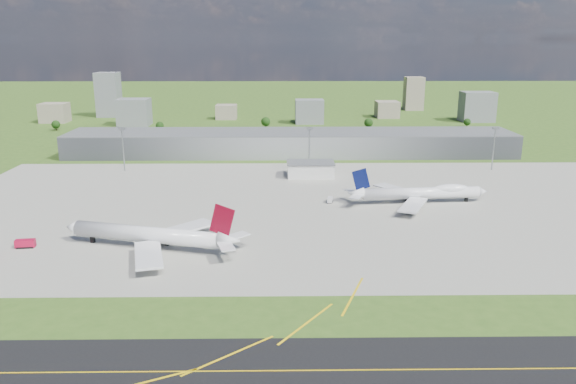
{
  "coord_description": "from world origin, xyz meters",
  "views": [
    {
      "loc": [
        -7.13,
        -212.27,
        76.15
      ],
      "look_at": [
        -3.73,
        33.35,
        9.0
      ],
      "focal_mm": 35.0,
      "sensor_mm": 36.0,
      "label": 1
    }
  ],
  "objects_px": {
    "airliner_red_twin": "(153,236)",
    "airliner_blue_quad": "(421,193)",
    "tug_yellow": "(173,235)",
    "van_white_near": "(330,200)",
    "fire_truck": "(25,244)",
    "van_white_far": "(454,194)"
  },
  "relations": [
    {
      "from": "airliner_blue_quad",
      "to": "van_white_far",
      "type": "bearing_deg",
      "value": 25.85
    },
    {
      "from": "van_white_near",
      "to": "van_white_far",
      "type": "relative_size",
      "value": 1.31
    },
    {
      "from": "van_white_far",
      "to": "van_white_near",
      "type": "bearing_deg",
      "value": -169.4
    },
    {
      "from": "tug_yellow",
      "to": "fire_truck",
      "type": "bearing_deg",
      "value": 173.94
    },
    {
      "from": "van_white_far",
      "to": "tug_yellow",
      "type": "bearing_deg",
      "value": -154.63
    },
    {
      "from": "airliner_red_twin",
      "to": "airliner_blue_quad",
      "type": "bearing_deg",
      "value": -137.29
    },
    {
      "from": "tug_yellow",
      "to": "airliner_red_twin",
      "type": "bearing_deg",
      "value": -128.65
    },
    {
      "from": "airliner_red_twin",
      "to": "fire_truck",
      "type": "distance_m",
      "value": 48.62
    },
    {
      "from": "airliner_red_twin",
      "to": "tug_yellow",
      "type": "distance_m",
      "value": 14.77
    },
    {
      "from": "airliner_blue_quad",
      "to": "tug_yellow",
      "type": "height_order",
      "value": "airliner_blue_quad"
    },
    {
      "from": "airliner_blue_quad",
      "to": "van_white_near",
      "type": "distance_m",
      "value": 43.58
    },
    {
      "from": "fire_truck",
      "to": "van_white_near",
      "type": "height_order",
      "value": "fire_truck"
    },
    {
      "from": "airliner_blue_quad",
      "to": "van_white_near",
      "type": "bearing_deg",
      "value": 173.68
    },
    {
      "from": "van_white_near",
      "to": "airliner_red_twin",
      "type": "bearing_deg",
      "value": 141.27
    },
    {
      "from": "airliner_red_twin",
      "to": "van_white_near",
      "type": "bearing_deg",
      "value": -124.29
    },
    {
      "from": "airliner_blue_quad",
      "to": "tug_yellow",
      "type": "distance_m",
      "value": 119.48
    },
    {
      "from": "fire_truck",
      "to": "van_white_far",
      "type": "distance_m",
      "value": 195.86
    },
    {
      "from": "fire_truck",
      "to": "tug_yellow",
      "type": "height_order",
      "value": "fire_truck"
    },
    {
      "from": "tug_yellow",
      "to": "van_white_near",
      "type": "distance_m",
      "value": 81.91
    },
    {
      "from": "van_white_near",
      "to": "van_white_far",
      "type": "height_order",
      "value": "van_white_near"
    },
    {
      "from": "van_white_near",
      "to": "tug_yellow",
      "type": "bearing_deg",
      "value": 136.42
    },
    {
      "from": "airliner_red_twin",
      "to": "van_white_far",
      "type": "distance_m",
      "value": 152.31
    }
  ]
}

